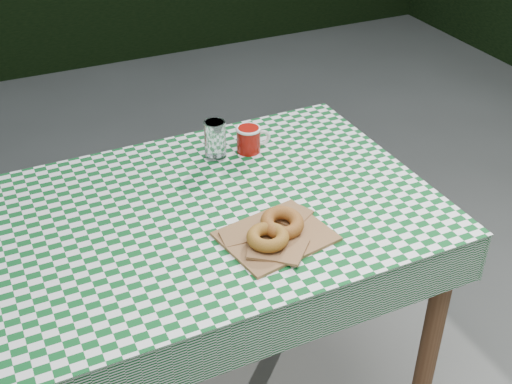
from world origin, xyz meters
The scene contains 8 objects.
ground centered at (0.00, 0.00, 0.00)m, with size 60.00×60.00×0.00m, color #565650.
table centered at (-0.08, -0.12, 0.38)m, with size 1.26×0.84×0.75m, color brown.
tablecloth centered at (-0.08, -0.12, 0.75)m, with size 1.28×0.86×0.01m, color #0C501E.
paper_bag centered at (0.04, -0.32, 0.76)m, with size 0.27×0.21×0.01m, color olive.
bagel_front centered at (0.01, -0.34, 0.79)m, with size 0.11×0.11×0.03m, color #9F6321.
bagel_back centered at (0.07, -0.31, 0.79)m, with size 0.11×0.11×0.04m, color #945C1E.
coffee_mug centered at (0.16, 0.12, 0.80)m, with size 0.15×0.15×0.08m, color #951009, non-canonical shape.
drinking_glass centered at (0.06, 0.13, 0.82)m, with size 0.07×0.07×0.12m, color white.
Camera 1 is at (-0.57, -1.52, 1.79)m, focal length 45.98 mm.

